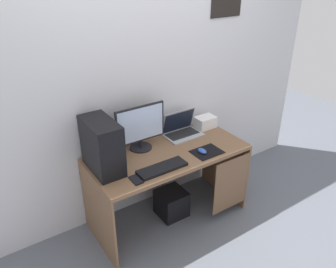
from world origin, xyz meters
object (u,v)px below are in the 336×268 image
object	(u,v)px
pc_tower	(102,146)
subwoofer	(171,203)
monitor	(140,128)
projector	(205,122)
laptop	(181,130)
keyboard	(162,168)
cell_phone	(136,180)
mouse_left	(202,151)

from	to	relation	value
pc_tower	subwoofer	size ratio (longest dim) A/B	1.62
monitor	projector	xyz separation A→B (m)	(0.75, 0.01, -0.15)
laptop	subwoofer	size ratio (longest dim) A/B	1.35
keyboard	cell_phone	bearing A→B (deg)	-175.95
monitor	laptop	distance (m)	0.48
keyboard	monitor	bearing A→B (deg)	85.81
keyboard	cell_phone	size ratio (longest dim) A/B	3.23
pc_tower	keyboard	size ratio (longest dim) A/B	1.01
pc_tower	subwoofer	xyz separation A→B (m)	(0.62, -0.06, -0.80)
mouse_left	laptop	bearing A→B (deg)	81.72
laptop	mouse_left	world-z (taller)	laptop
laptop	subwoofer	world-z (taller)	laptop
monitor	subwoofer	size ratio (longest dim) A/B	1.78
mouse_left	subwoofer	bearing A→B (deg)	135.17
keyboard	subwoofer	distance (m)	0.68
monitor	mouse_left	xyz separation A→B (m)	(0.40, -0.37, -0.18)
pc_tower	keyboard	xyz separation A→B (m)	(0.39, -0.27, -0.20)
cell_phone	monitor	bearing A→B (deg)	55.52
pc_tower	cell_phone	distance (m)	0.38
pc_tower	laptop	world-z (taller)	pc_tower
mouse_left	pc_tower	bearing A→B (deg)	163.10
pc_tower	monitor	distance (m)	0.43
monitor	laptop	size ratio (longest dim) A/B	1.32
laptop	keyboard	xyz separation A→B (m)	(-0.48, -0.41, -0.04)
monitor	subwoofer	bearing A→B (deg)	-40.62
subwoofer	laptop	bearing A→B (deg)	38.76
laptop	projector	distance (m)	0.29
pc_tower	projector	world-z (taller)	pc_tower
laptop	monitor	bearing A→B (deg)	-177.48
pc_tower	projector	distance (m)	1.18
monitor	subwoofer	world-z (taller)	monitor
pc_tower	monitor	xyz separation A→B (m)	(0.41, 0.12, -0.01)
cell_phone	subwoofer	world-z (taller)	cell_phone
pc_tower	laptop	size ratio (longest dim) A/B	1.20
pc_tower	mouse_left	distance (m)	0.87
laptop	projector	xyz separation A→B (m)	(0.29, -0.01, 0.01)
keyboard	laptop	bearing A→B (deg)	40.15
laptop	subwoofer	bearing A→B (deg)	-141.24
projector	cell_phone	world-z (taller)	projector
mouse_left	subwoofer	xyz separation A→B (m)	(-0.19, 0.19, -0.61)
monitor	mouse_left	size ratio (longest dim) A/B	4.86
monitor	laptop	bearing A→B (deg)	2.52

